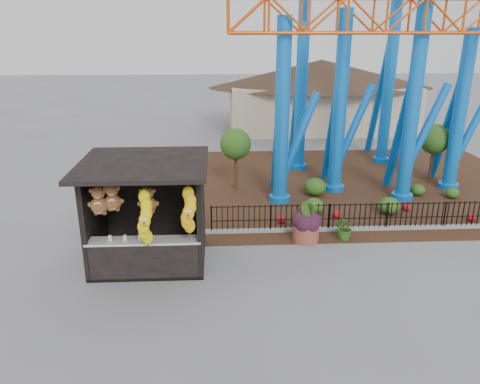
{
  "coord_description": "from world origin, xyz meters",
  "views": [
    {
      "loc": [
        -0.96,
        -11.49,
        6.59
      ],
      "look_at": [
        -0.32,
        1.5,
        2.0
      ],
      "focal_mm": 35.0,
      "sensor_mm": 36.0,
      "label": 1
    }
  ],
  "objects_px": {
    "terracotta_planter": "(306,233)",
    "potted_plant": "(345,228)",
    "roller_coaster": "(366,31)",
    "prize_booth": "(147,216)"
  },
  "relations": [
    {
      "from": "roller_coaster",
      "to": "potted_plant",
      "type": "xyz_separation_m",
      "value": [
        -1.94,
        -5.89,
        -6.03
      ]
    },
    {
      "from": "terracotta_planter",
      "to": "potted_plant",
      "type": "relative_size",
      "value": 1.04
    },
    {
      "from": "roller_coaster",
      "to": "potted_plant",
      "type": "relative_size",
      "value": 13.37
    },
    {
      "from": "prize_booth",
      "to": "terracotta_planter",
      "type": "distance_m",
      "value": 5.2
    },
    {
      "from": "prize_booth",
      "to": "potted_plant",
      "type": "relative_size",
      "value": 4.26
    },
    {
      "from": "prize_booth",
      "to": "potted_plant",
      "type": "distance_m",
      "value": 6.44
    },
    {
      "from": "terracotta_planter",
      "to": "potted_plant",
      "type": "bearing_deg",
      "value": 2.84
    },
    {
      "from": "roller_coaster",
      "to": "prize_booth",
      "type": "bearing_deg",
      "value": -137.9
    },
    {
      "from": "terracotta_planter",
      "to": "potted_plant",
      "type": "height_order",
      "value": "potted_plant"
    },
    {
      "from": "roller_coaster",
      "to": "terracotta_planter",
      "type": "relative_size",
      "value": 12.87
    }
  ]
}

